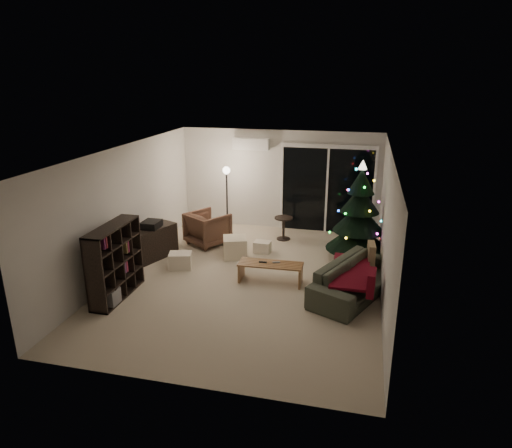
{
  "coord_description": "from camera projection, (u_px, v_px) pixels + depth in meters",
  "views": [
    {
      "loc": [
        2.03,
        -7.81,
        3.83
      ],
      "look_at": [
        0.1,
        0.3,
        1.05
      ],
      "focal_mm": 32.0,
      "sensor_mm": 36.0,
      "label": 1
    }
  ],
  "objects": [
    {
      "name": "cardboard_box_b",
      "position": [
        262.0,
        247.0,
        10.18
      ],
      "size": [
        0.37,
        0.29,
        0.25
      ],
      "primitive_type": "cube",
      "rotation": [
        0.0,
        0.0,
        -0.05
      ],
      "color": "#F4E7CA",
      "rests_on": "floor"
    },
    {
      "name": "cushion_a",
      "position": [
        371.0,
        254.0,
        8.64
      ],
      "size": [
        0.16,
        0.42,
        0.41
      ],
      "primitive_type": "cube",
      "rotation": [
        0.0,
        0.0,
        0.09
      ],
      "color": "#90755B",
      "rests_on": "sofa"
    },
    {
      "name": "room",
      "position": [
        285.0,
        210.0,
        9.82
      ],
      "size": [
        6.5,
        7.51,
        2.6
      ],
      "color": "beige",
      "rests_on": "ground"
    },
    {
      "name": "floor_lamp",
      "position": [
        227.0,
        203.0,
        11.08
      ],
      "size": [
        0.26,
        0.26,
        1.64
      ],
      "primitive_type": "cylinder",
      "color": "black",
      "rests_on": "floor"
    },
    {
      "name": "side_table",
      "position": [
        284.0,
        228.0,
        10.92
      ],
      "size": [
        0.56,
        0.56,
        0.55
      ],
      "primitive_type": "cylinder",
      "rotation": [
        0.0,
        0.0,
        0.34
      ],
      "color": "black",
      "rests_on": "floor"
    },
    {
      "name": "remote_b",
      "position": [
        276.0,
        262.0,
        8.66
      ],
      "size": [
        0.15,
        0.09,
        0.02
      ],
      "primitive_type": "cube",
      "rotation": [
        0.0,
        0.0,
        0.35
      ],
      "color": "slate",
      "rests_on": "coffee_table"
    },
    {
      "name": "sofa_throw",
      "position": [
        351.0,
        271.0,
        8.15
      ],
      "size": [
        0.66,
        1.53,
        0.05
      ],
      "primitive_type": "cube",
      "color": "#430916",
      "rests_on": "sofa"
    },
    {
      "name": "bookshelf",
      "position": [
        107.0,
        261.0,
        8.03
      ],
      "size": [
        0.65,
        1.38,
        1.34
      ],
      "primitive_type": null,
      "rotation": [
        0.0,
        0.0,
        0.24
      ],
      "color": "black",
      "rests_on": "floor"
    },
    {
      "name": "armchair",
      "position": [
        208.0,
        228.0,
        10.58
      ],
      "size": [
        1.15,
        1.16,
        0.77
      ],
      "primitive_type": "imported",
      "rotation": [
        0.0,
        0.0,
        2.57
      ],
      "color": "brown",
      "rests_on": "floor"
    },
    {
      "name": "remote_a",
      "position": [
        263.0,
        262.0,
        8.67
      ],
      "size": [
        0.15,
        0.05,
        0.02
      ],
      "primitive_type": "cube",
      "color": "black",
      "rests_on": "coffee_table"
    },
    {
      "name": "stereo",
      "position": [
        151.0,
        224.0,
        9.65
      ],
      "size": [
        0.35,
        0.42,
        0.15
      ],
      "primitive_type": "cube",
      "color": "black",
      "rests_on": "media_cabinet"
    },
    {
      "name": "coffee_table",
      "position": [
        270.0,
        273.0,
        8.7
      ],
      "size": [
        1.23,
        0.46,
        0.39
      ],
      "primitive_type": null,
      "rotation": [
        0.0,
        0.0,
        0.03
      ],
      "color": "#925E3E",
      "rests_on": "floor"
    },
    {
      "name": "media_cabinet",
      "position": [
        153.0,
        243.0,
        9.78
      ],
      "size": [
        0.8,
        1.19,
        0.69
      ],
      "primitive_type": "cube",
      "rotation": [
        0.0,
        0.0,
        -0.38
      ],
      "color": "black",
      "rests_on": "floor"
    },
    {
      "name": "christmas_tree",
      "position": [
        359.0,
        211.0,
        9.49
      ],
      "size": [
        1.67,
        1.67,
        2.15
      ],
      "primitive_type": "cone",
      "rotation": [
        0.0,
        0.0,
        -0.3
      ],
      "color": "black",
      "rests_on": "floor"
    },
    {
      "name": "sofa",
      "position": [
        356.0,
        279.0,
        8.17
      ],
      "size": [
        1.65,
        2.28,
        0.62
      ],
      "primitive_type": "imported",
      "rotation": [
        0.0,
        0.0,
        1.14
      ],
      "color": "#4B4F43",
      "rests_on": "floor"
    },
    {
      "name": "cardboard_box_a",
      "position": [
        180.0,
        260.0,
        9.35
      ],
      "size": [
        0.52,
        0.45,
        0.32
      ],
      "primitive_type": "cube",
      "rotation": [
        0.0,
        0.0,
        0.27
      ],
      "color": "#F4E7CA",
      "rests_on": "floor"
    },
    {
      "name": "ottoman",
      "position": [
        235.0,
        247.0,
        9.89
      ],
      "size": [
        0.63,
        0.63,
        0.45
      ],
      "primitive_type": "cube",
      "rotation": [
        0.0,
        0.0,
        0.32
      ],
      "color": "#FEEBC3",
      "rests_on": "floor"
    },
    {
      "name": "cushion_b",
      "position": [
        371.0,
        283.0,
        7.44
      ],
      "size": [
        0.15,
        0.42,
        0.41
      ],
      "primitive_type": "cube",
      "rotation": [
        0.0,
        0.0,
        -0.07
      ],
      "color": "#430916",
      "rests_on": "sofa"
    }
  ]
}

